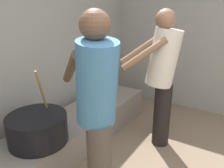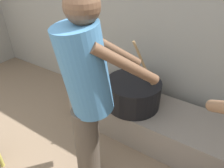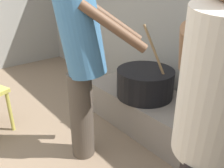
# 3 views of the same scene
# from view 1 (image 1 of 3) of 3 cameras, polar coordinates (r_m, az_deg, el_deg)

# --- Properties ---
(hearth_ledge) EXTENTS (2.51, 0.60, 0.36)m
(hearth_ledge) POSITION_cam_1_polar(r_m,az_deg,el_deg) (2.88, -9.24, -11.37)
(hearth_ledge) COLOR slate
(hearth_ledge) RESTS_ON ground_plane
(cooking_pot_main) EXTENTS (0.57, 0.57, 0.73)m
(cooking_pot_main) POSITION_cam_1_polar(r_m,az_deg,el_deg) (2.36, -18.07, -10.50)
(cooking_pot_main) COLOR black
(cooking_pot_main) RESTS_ON hearth_ledge
(cook_in_cream_shirt) EXTENTS (0.63, 0.73, 1.60)m
(cook_in_cream_shirt) POSITION_cam_1_polar(r_m,az_deg,el_deg) (2.62, 12.45, 2.84)
(cook_in_cream_shirt) COLOR black
(cook_in_cream_shirt) RESTS_ON ground_plane
(cook_in_blue_shirt) EXTENTS (0.66, 0.73, 1.62)m
(cook_in_blue_shirt) POSITION_cam_1_polar(r_m,az_deg,el_deg) (1.71, -3.76, -5.24)
(cook_in_blue_shirt) COLOR #4C4238
(cook_in_blue_shirt) RESTS_ON ground_plane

